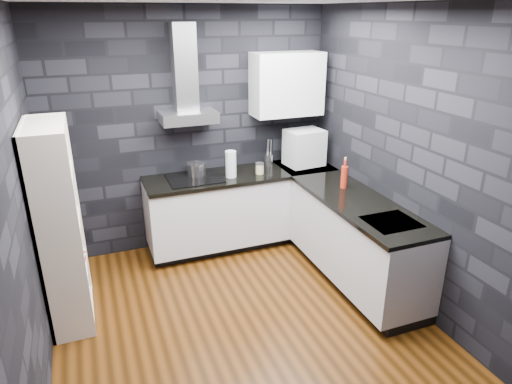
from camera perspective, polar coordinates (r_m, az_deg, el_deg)
ground at (r=4.40m, az=-2.23°, el=-14.90°), size 3.20×3.20×0.00m
wall_back at (r=5.26m, az=-8.25°, el=7.47°), size 3.20×0.05×2.70m
wall_front at (r=2.41m, az=10.12°, el=-10.37°), size 3.20×0.05×2.70m
wall_left at (r=3.62m, az=-27.68°, el=-1.43°), size 0.05×3.20×2.70m
wall_right at (r=4.51m, az=17.49°, el=4.31°), size 0.05×3.20×2.70m
toekick_back at (r=5.59m, az=-1.85°, el=-5.72°), size 2.18×0.50×0.10m
toekick_right at (r=4.95m, az=12.43°, el=-10.15°), size 0.50×1.78×0.10m
counter_back_cab at (r=5.37m, az=-1.76°, el=-1.83°), size 2.20×0.60×0.76m
counter_right_cab at (r=4.72m, az=12.44°, el=-5.81°), size 0.60×1.80×0.76m
counter_back_top at (r=5.21m, az=-1.77°, el=2.17°), size 2.20×0.62×0.04m
counter_right_top at (r=4.55m, az=12.73°, el=-1.36°), size 0.62×1.80×0.04m
counter_corner_top at (r=5.52m, az=6.06°, el=3.18°), size 0.62×0.62×0.04m
hood_body at (r=5.01m, az=-8.42°, el=9.24°), size 0.60×0.34×0.12m
hood_chimney at (r=5.00m, az=-8.94°, el=15.11°), size 0.24×0.20×0.90m
upper_cabinet at (r=5.32m, az=3.88°, el=13.30°), size 0.80×0.35×0.70m
cooktop at (r=5.07m, az=-7.69°, el=1.72°), size 0.58×0.50×0.01m
sink_rim at (r=4.19m, az=16.58°, el=-3.64°), size 0.44×0.40×0.01m
pot at (r=5.15m, az=-7.47°, el=2.81°), size 0.26×0.26×0.12m
glass_vase at (r=5.05m, az=-3.17°, el=3.50°), size 0.14×0.14×0.30m
storage_jar at (r=5.17m, az=0.46°, el=2.90°), size 0.10×0.10×0.11m
utensil_crock at (r=5.46m, az=1.60°, el=4.03°), size 0.11×0.11×0.13m
appliance_garage at (r=5.42m, az=6.05°, el=5.55°), size 0.45×0.37×0.42m
red_bottle at (r=4.82m, az=10.96°, el=1.84°), size 0.07×0.07×0.23m
bookshelf at (r=4.26m, az=-23.31°, el=-4.01°), size 0.46×0.84×1.80m
fruit_bowl at (r=4.18m, az=-23.40°, el=-3.99°), size 0.29×0.29×0.06m
book_red at (r=4.57m, az=-22.54°, el=-6.75°), size 0.15×0.03×0.21m
book_second at (r=4.53m, az=-23.09°, el=-6.75°), size 0.18×0.06×0.24m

